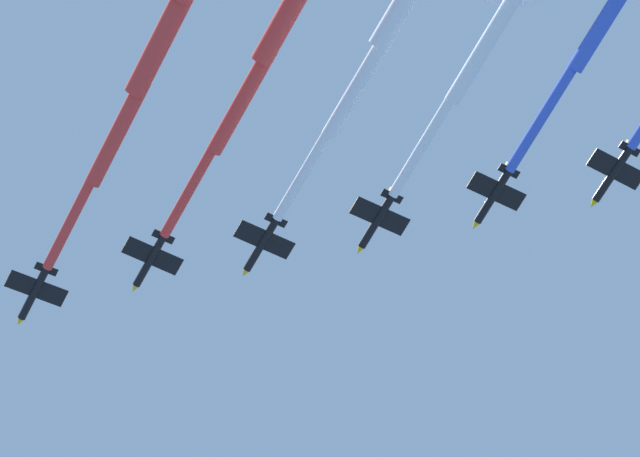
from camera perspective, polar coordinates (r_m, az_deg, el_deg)
jet_lead at (r=182.37m, az=-6.49°, el=7.76°), size 67.01×15.20×4.16m
jet_port_inner at (r=184.12m, az=-1.20°, el=9.08°), size 67.78×14.02×4.05m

